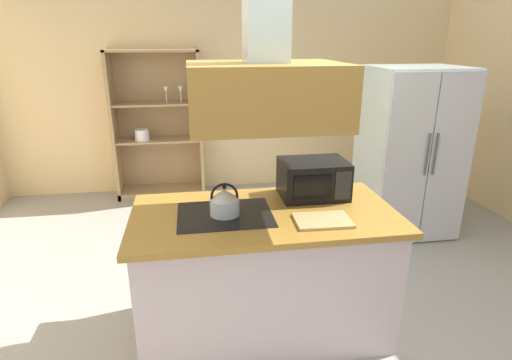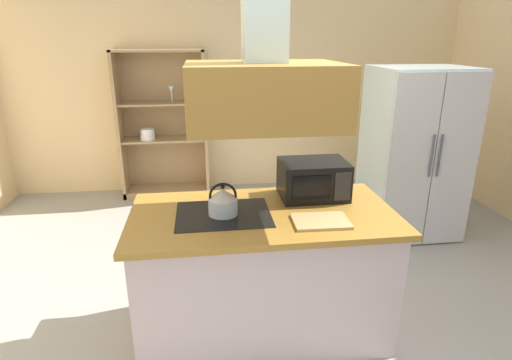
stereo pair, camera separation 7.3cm
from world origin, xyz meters
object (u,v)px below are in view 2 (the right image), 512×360
(refrigerator, at_px, (414,153))
(kettle, at_px, (223,201))
(microwave, at_px, (313,179))
(cutting_board, at_px, (321,221))
(dish_cabinet, at_px, (164,133))

(refrigerator, distance_m, kettle, 2.44)
(refrigerator, distance_m, microwave, 1.79)
(cutting_board, bearing_deg, refrigerator, 47.68)
(dish_cabinet, relative_size, cutting_board, 5.40)
(refrigerator, height_order, kettle, refrigerator)
(cutting_board, relative_size, microwave, 0.74)
(kettle, xyz_separation_m, cutting_board, (0.58, -0.20, -0.08))
(refrigerator, distance_m, dish_cabinet, 3.02)
(dish_cabinet, height_order, kettle, dish_cabinet)
(kettle, relative_size, cutting_board, 0.62)
(kettle, distance_m, cutting_board, 0.62)
(microwave, bearing_deg, dish_cabinet, 115.20)
(cutting_board, bearing_deg, microwave, 81.82)
(refrigerator, xyz_separation_m, cutting_board, (-1.43, -1.57, 0.06))
(refrigerator, relative_size, kettle, 8.07)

